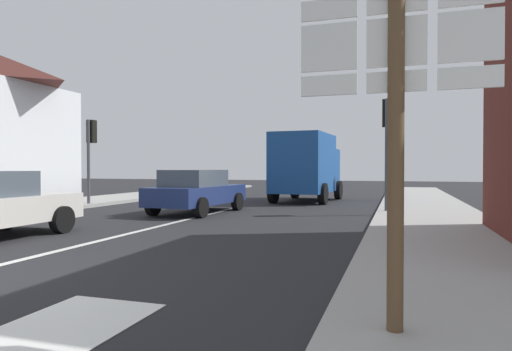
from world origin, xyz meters
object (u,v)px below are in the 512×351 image
object	(u,v)px
sedan_far	(197,191)
traffic_light_far_right	(391,148)
delivery_truck	(307,165)
route_sign_post	(396,113)
traffic_light_near_left	(91,143)
traffic_light_near_right	(387,129)

from	to	relation	value
sedan_far	traffic_light_far_right	world-z (taller)	traffic_light_far_right
delivery_truck	route_sign_post	bearing A→B (deg)	-76.17
traffic_light_near_left	delivery_truck	bearing A→B (deg)	35.36
route_sign_post	traffic_light_near_right	xyz separation A→B (m)	(-0.35, 11.31, 0.80)
sedan_far	traffic_light_near_right	size ratio (longest dim) A/B	1.14
traffic_light_near_right	route_sign_post	bearing A→B (deg)	-88.23
sedan_far	traffic_light_far_right	bearing A→B (deg)	53.41
delivery_truck	route_sign_post	distance (m)	16.75
delivery_truck	sedan_far	bearing A→B (deg)	-111.64
sedan_far	route_sign_post	distance (m)	11.92
traffic_light_near_left	traffic_light_near_right	size ratio (longest dim) A/B	0.91
sedan_far	traffic_light_near_left	bearing A→B (deg)	168.89
traffic_light_near_right	traffic_light_far_right	bearing A→B (deg)	90.00
delivery_truck	traffic_light_far_right	world-z (taller)	traffic_light_far_right
route_sign_post	traffic_light_near_left	bearing A→B (deg)	136.72
traffic_light_near_left	route_sign_post	bearing A→B (deg)	-43.28
sedan_far	delivery_truck	xyz separation A→B (m)	(2.52, 6.36, 0.89)
route_sign_post	sedan_far	bearing A→B (deg)	123.38
sedan_far	traffic_light_near_right	bearing A→B (deg)	12.82
delivery_truck	traffic_light_near_left	size ratio (longest dim) A/B	1.50
delivery_truck	traffic_light_near_left	world-z (taller)	traffic_light_near_left
delivery_truck	traffic_light_near_left	xyz separation A→B (m)	(-7.57, -5.37, 0.89)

